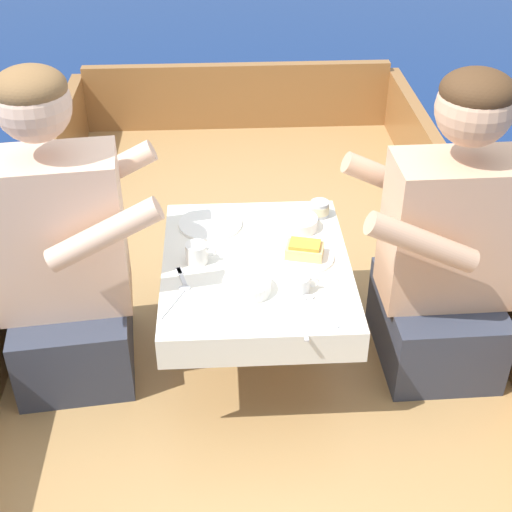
{
  "coord_description": "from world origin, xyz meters",
  "views": [
    {
      "loc": [
        -0.1,
        -1.93,
        2.01
      ],
      "look_at": [
        0.0,
        -0.09,
        0.75
      ],
      "focal_mm": 50.0,
      "sensor_mm": 36.0,
      "label": 1
    }
  ],
  "objects_px": {
    "sandwich": "(305,250)",
    "coffee_cup_starboard": "(197,253)",
    "person_port": "(63,259)",
    "coffee_cup_port": "(298,283)",
    "person_starboard": "(446,253)",
    "tin_can": "(320,209)"
  },
  "relations": [
    {
      "from": "sandwich",
      "to": "tin_can",
      "type": "bearing_deg",
      "value": 72.52
    },
    {
      "from": "person_starboard",
      "to": "sandwich",
      "type": "bearing_deg",
      "value": -6.53
    },
    {
      "from": "person_starboard",
      "to": "coffee_cup_port",
      "type": "distance_m",
      "value": 0.49
    },
    {
      "from": "sandwich",
      "to": "tin_can",
      "type": "relative_size",
      "value": 1.97
    },
    {
      "from": "person_starboard",
      "to": "coffee_cup_port",
      "type": "xyz_separation_m",
      "value": [
        -0.48,
        -0.12,
        -0.0
      ]
    },
    {
      "from": "sandwich",
      "to": "coffee_cup_starboard",
      "type": "distance_m",
      "value": 0.34
    },
    {
      "from": "person_port",
      "to": "tin_can",
      "type": "xyz_separation_m",
      "value": [
        0.83,
        0.27,
        -0.01
      ]
    },
    {
      "from": "person_starboard",
      "to": "tin_can",
      "type": "xyz_separation_m",
      "value": [
        -0.36,
        0.3,
        -0.0
      ]
    },
    {
      "from": "coffee_cup_port",
      "to": "tin_can",
      "type": "bearing_deg",
      "value": 74.32
    },
    {
      "from": "person_starboard",
      "to": "sandwich",
      "type": "relative_size",
      "value": 7.65
    },
    {
      "from": "tin_can",
      "to": "sandwich",
      "type": "bearing_deg",
      "value": -107.48
    },
    {
      "from": "tin_can",
      "to": "coffee_cup_port",
      "type": "bearing_deg",
      "value": -105.68
    },
    {
      "from": "coffee_cup_starboard",
      "to": "person_starboard",
      "type": "bearing_deg",
      "value": -2.89
    },
    {
      "from": "sandwich",
      "to": "person_starboard",
      "type": "bearing_deg",
      "value": -5.33
    },
    {
      "from": "person_port",
      "to": "coffee_cup_port",
      "type": "bearing_deg",
      "value": -18.13
    },
    {
      "from": "person_starboard",
      "to": "tin_can",
      "type": "distance_m",
      "value": 0.47
    },
    {
      "from": "coffee_cup_starboard",
      "to": "tin_can",
      "type": "xyz_separation_m",
      "value": [
        0.42,
        0.26,
        -0.01
      ]
    },
    {
      "from": "person_port",
      "to": "person_starboard",
      "type": "height_order",
      "value": "person_port"
    },
    {
      "from": "sandwich",
      "to": "coffee_cup_starboard",
      "type": "relative_size",
      "value": 1.35
    },
    {
      "from": "sandwich",
      "to": "tin_can",
      "type": "distance_m",
      "value": 0.27
    },
    {
      "from": "coffee_cup_port",
      "to": "coffee_cup_starboard",
      "type": "xyz_separation_m",
      "value": [
        -0.3,
        0.16,
        0.01
      ]
    },
    {
      "from": "tin_can",
      "to": "person_starboard",
      "type": "bearing_deg",
      "value": -39.5
    }
  ]
}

